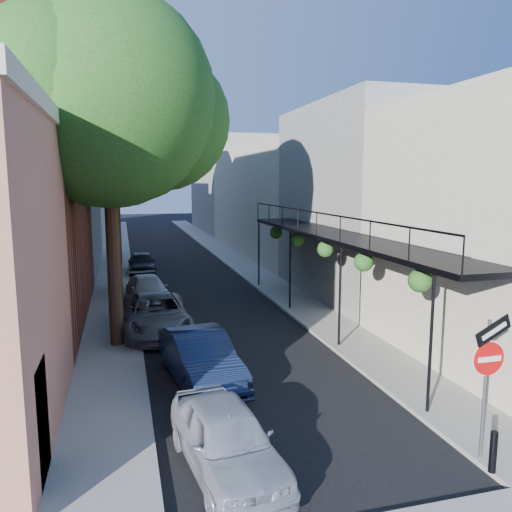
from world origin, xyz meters
TOP-DOWN VIEW (x-y plane):
  - road_surface at (0.00, 30.00)m, footprint 6.00×64.00m
  - sidewalk_left at (-4.00, 30.00)m, footprint 2.00×64.00m
  - sidewalk_right at (4.00, 30.00)m, footprint 2.00×64.00m
  - buildings_left at (-9.30, 28.76)m, footprint 10.10×59.10m
  - buildings_right at (8.99, 29.49)m, footprint 9.80×55.00m
  - sign_post at (3.16, 0.97)m, footprint 0.89×0.17m
  - bollard at (3.00, 0.50)m, footprint 0.14×0.14m
  - oak_near at (-3.37, 10.26)m, footprint 7.48×6.80m
  - oak_mid at (-3.42, 18.23)m, footprint 6.60×6.00m
  - oak_far at (-3.35, 27.27)m, footprint 7.70×7.00m
  - parked_car_a at (-1.73, 2.03)m, footprint 2.01×4.00m
  - parked_car_b at (-1.56, 6.38)m, footprint 2.04×4.42m
  - parked_car_c at (-2.42, 11.29)m, footprint 2.36×5.00m
  - parked_car_d at (-2.46, 16.16)m, footprint 2.12×4.21m
  - parked_car_e at (-2.46, 23.45)m, footprint 1.58×3.87m

SIDE VIEW (x-z plane):
  - road_surface at x=0.00m, z-range 0.00..0.01m
  - sidewalk_left at x=-4.00m, z-range 0.00..0.12m
  - sidewalk_right at x=4.00m, z-range 0.00..0.12m
  - bollard at x=3.00m, z-range 0.12..0.92m
  - parked_car_d at x=-2.46m, z-range 0.00..1.17m
  - parked_car_a at x=-1.73m, z-range 0.00..1.31m
  - parked_car_e at x=-2.46m, z-range 0.00..1.31m
  - parked_car_c at x=-2.42m, z-range 0.00..1.38m
  - parked_car_b at x=-1.56m, z-range 0.00..1.40m
  - sign_post at x=3.16m, z-range 0.54..3.53m
  - buildings_right at x=8.99m, z-range -0.58..9.42m
  - buildings_left at x=-9.30m, z-range -1.06..10.94m
  - oak_mid at x=-3.42m, z-range 1.96..12.16m
  - oak_near at x=-3.37m, z-range 2.17..13.59m
  - oak_far at x=-3.35m, z-range 2.31..14.21m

